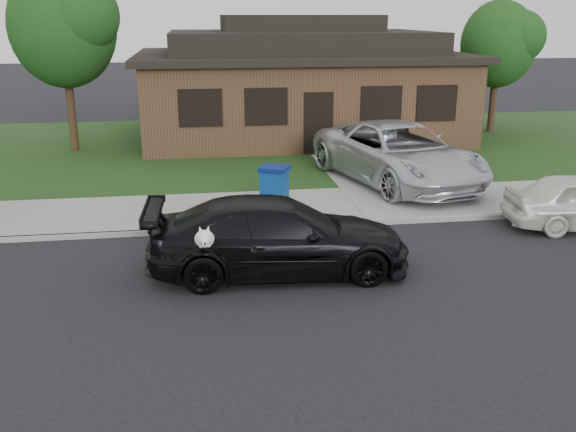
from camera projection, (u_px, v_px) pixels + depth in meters
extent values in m
plane|color=black|center=(215.00, 295.00, 11.46)|extent=(120.00, 120.00, 0.00)
cube|color=gray|center=(207.00, 211.00, 16.16)|extent=(60.00, 3.00, 0.12)
cube|color=gray|center=(209.00, 230.00, 14.74)|extent=(60.00, 0.12, 0.12)
cube|color=#193814|center=(201.00, 148.00, 23.70)|extent=(60.00, 13.00, 0.13)
cube|color=gray|center=(381.00, 160.00, 21.71)|extent=(4.50, 13.00, 0.14)
imported|color=black|center=(278.00, 236.00, 12.29)|extent=(5.10, 2.24, 1.46)
ellipsoid|color=white|center=(204.00, 239.00, 11.16)|extent=(0.34, 0.40, 0.30)
sphere|color=white|center=(205.00, 238.00, 10.91)|extent=(0.26, 0.26, 0.26)
cube|color=white|center=(205.00, 243.00, 10.81)|extent=(0.09, 0.12, 0.08)
sphere|color=black|center=(205.00, 244.00, 10.75)|extent=(0.04, 0.04, 0.04)
cone|color=white|center=(200.00, 229.00, 10.91)|extent=(0.11, 0.11, 0.14)
cone|color=white|center=(208.00, 229.00, 10.93)|extent=(0.11, 0.11, 0.14)
imported|color=silver|center=(398.00, 153.00, 18.35)|extent=(4.31, 6.66, 1.71)
cube|color=navy|center=(274.00, 190.00, 16.03)|extent=(0.79, 0.79, 0.98)
cube|color=navy|center=(274.00, 168.00, 15.87)|extent=(0.86, 0.86, 0.11)
cylinder|color=black|center=(267.00, 209.00, 15.84)|extent=(0.11, 0.16, 0.15)
cylinder|color=black|center=(285.00, 208.00, 15.90)|extent=(0.11, 0.16, 0.15)
cube|color=#422B1C|center=(299.00, 97.00, 25.68)|extent=(12.00, 8.00, 3.00)
cube|color=black|center=(300.00, 55.00, 25.19)|extent=(12.60, 8.60, 0.25)
cube|color=black|center=(300.00, 42.00, 25.03)|extent=(10.00, 6.50, 0.80)
cube|color=black|center=(300.00, 23.00, 24.82)|extent=(6.00, 3.50, 0.60)
cube|color=black|center=(318.00, 123.00, 21.99)|extent=(1.00, 0.06, 2.10)
cube|color=black|center=(200.00, 108.00, 21.26)|extent=(1.30, 0.05, 1.10)
cube|color=black|center=(266.00, 107.00, 21.57)|extent=(1.30, 0.05, 1.10)
cube|color=black|center=(381.00, 104.00, 22.13)|extent=(1.30, 0.05, 1.10)
cube|color=black|center=(437.00, 103.00, 22.40)|extent=(1.30, 0.05, 1.10)
cylinder|color=#332114|center=(72.00, 116.00, 22.68)|extent=(0.28, 0.28, 2.48)
ellipsoid|color=#143811|center=(63.00, 26.00, 21.77)|extent=(3.60, 3.60, 4.14)
sphere|color=#26591E|center=(81.00, 15.00, 21.25)|extent=(2.52, 2.52, 2.52)
cylinder|color=#332114|center=(492.00, 107.00, 26.47)|extent=(0.28, 0.28, 2.03)
ellipsoid|color=#143811|center=(498.00, 44.00, 25.71)|extent=(3.00, 3.00, 3.45)
sphere|color=#26591E|center=(519.00, 37.00, 25.28)|extent=(2.10, 2.10, 2.10)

